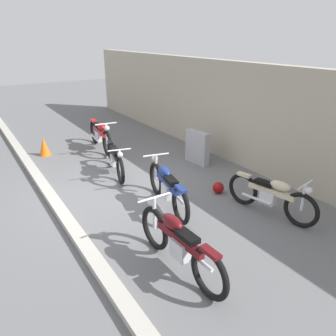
{
  "coord_description": "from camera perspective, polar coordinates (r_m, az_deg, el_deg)",
  "views": [
    {
      "loc": [
        6.42,
        -2.77,
        3.34
      ],
      "look_at": [
        0.51,
        0.98,
        0.55
      ],
      "focal_mm": 35.86,
      "sensor_mm": 36.0,
      "label": 1
    }
  ],
  "objects": [
    {
      "name": "stone_marker",
      "position": [
        9.27,
        5.01,
        3.51
      ],
      "size": [
        0.79,
        0.28,
        0.91
      ],
      "primitive_type": "cube",
      "rotation": [
        0.0,
        0.0,
        0.1
      ],
      "color": "#9E9EA3",
      "rests_on": "ground_plane"
    },
    {
      "name": "motorcycle_black",
      "position": [
        8.58,
        -8.96,
        1.55
      ],
      "size": [
        1.91,
        0.67,
        0.87
      ],
      "rotation": [
        0.0,
        0.0,
        -0.23
      ],
      "color": "black",
      "rests_on": "ground_plane"
    },
    {
      "name": "traffic_cone",
      "position": [
        10.56,
        -20.3,
        3.46
      ],
      "size": [
        0.32,
        0.32,
        0.55
      ],
      "primitive_type": "cone",
      "color": "orange",
      "rests_on": "ground_plane"
    },
    {
      "name": "motorcycle_cream",
      "position": [
        6.86,
        17.15,
        -4.49
      ],
      "size": [
        1.93,
        0.65,
        0.88
      ],
      "rotation": [
        0.0,
        0.0,
        0.2
      ],
      "color": "black",
      "rests_on": "ground_plane"
    },
    {
      "name": "helmet",
      "position": [
        7.66,
        8.54,
        -3.32
      ],
      "size": [
        0.26,
        0.26,
        0.26
      ],
      "primitive_type": "sphere",
      "color": "maroon",
      "rests_on": "ground_plane"
    },
    {
      "name": "building_wall",
      "position": [
        9.28,
        12.39,
        8.87
      ],
      "size": [
        18.0,
        0.3,
        2.71
      ],
      "primitive_type": "cube",
      "color": "#B2A893",
      "rests_on": "ground_plane"
    },
    {
      "name": "motorcycle_blue",
      "position": [
        6.85,
        -0.14,
        -3.21
      ],
      "size": [
        2.08,
        0.67,
        0.94
      ],
      "rotation": [
        0.0,
        0.0,
        2.95
      ],
      "color": "black",
      "rests_on": "ground_plane"
    },
    {
      "name": "motorcycle_red",
      "position": [
        10.56,
        -11.42,
        5.59
      ],
      "size": [
        2.24,
        0.62,
        1.0
      ],
      "rotation": [
        0.0,
        0.0,
        -0.11
      ],
      "color": "black",
      "rests_on": "ground_plane"
    },
    {
      "name": "curb_strip",
      "position": [
        7.34,
        -18.38,
        -6.05
      ],
      "size": [
        18.0,
        0.24,
        0.12
      ],
      "primitive_type": "cube",
      "color": "#B7B2A8",
      "rests_on": "ground_plane"
    },
    {
      "name": "motorcycle_maroon",
      "position": [
        5.11,
        1.81,
        -12.64
      ],
      "size": [
        2.13,
        0.59,
        0.95
      ],
      "rotation": [
        0.0,
        0.0,
        3.17
      ],
      "color": "black",
      "rests_on": "ground_plane"
    },
    {
      "name": "ground_plane",
      "position": [
        7.75,
        -8.19,
        -4.05
      ],
      "size": [
        40.0,
        40.0,
        0.0
      ],
      "primitive_type": "plane",
      "color": "slate"
    }
  ]
}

